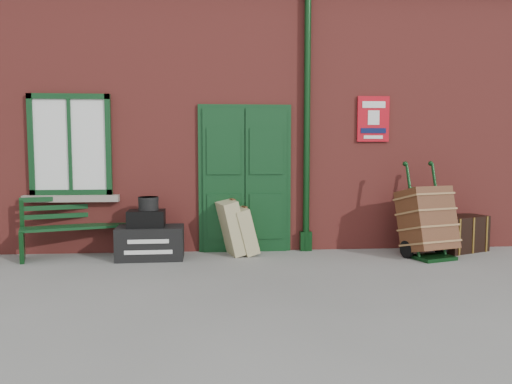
{
  "coord_description": "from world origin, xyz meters",
  "views": [
    {
      "loc": [
        -0.73,
        -6.17,
        1.59
      ],
      "look_at": [
        -0.2,
        0.6,
        1.0
      ],
      "focal_mm": 35.0,
      "sensor_mm": 36.0,
      "label": 1
    }
  ],
  "objects": [
    {
      "name": "ground",
      "position": [
        0.0,
        0.0,
        0.0
      ],
      "size": [
        80.0,
        80.0,
        0.0
      ],
      "primitive_type": "plane",
      "color": "gray",
      "rests_on": "ground"
    },
    {
      "name": "station_building",
      "position": [
        -0.0,
        3.49,
        2.16
      ],
      "size": [
        10.3,
        4.3,
        4.36
      ],
      "color": "#963730",
      "rests_on": "ground"
    },
    {
      "name": "bench",
      "position": [
        -2.83,
        1.32,
        0.46
      ],
      "size": [
        1.55,
        0.9,
        0.92
      ],
      "rotation": [
        0.0,
        0.0,
        0.31
      ],
      "color": "#0E3618",
      "rests_on": "ground"
    },
    {
      "name": "houdini_trunk",
      "position": [
        -1.69,
        1.03,
        0.24
      ],
      "size": [
        0.96,
        0.54,
        0.47
      ],
      "primitive_type": "cube",
      "rotation": [
        0.0,
        0.0,
        0.02
      ],
      "color": "black",
      "rests_on": "ground"
    },
    {
      "name": "strongbox",
      "position": [
        -1.74,
        1.03,
        0.59
      ],
      "size": [
        0.53,
        0.39,
        0.24
      ],
      "primitive_type": "cube",
      "rotation": [
        0.0,
        0.0,
        0.02
      ],
      "color": "black",
      "rests_on": "houdini_trunk"
    },
    {
      "name": "hatbox",
      "position": [
        -1.71,
        1.06,
        0.8
      ],
      "size": [
        0.29,
        0.29,
        0.19
      ],
      "primitive_type": "cylinder",
      "rotation": [
        0.0,
        0.0,
        0.02
      ],
      "color": "black",
      "rests_on": "strongbox"
    },
    {
      "name": "suitcase_back",
      "position": [
        -0.52,
        1.25,
        0.42
      ],
      "size": [
        0.54,
        0.66,
        0.83
      ],
      "primitive_type": "cube",
      "rotation": [
        0.0,
        -0.23,
        0.27
      ],
      "color": "tan",
      "rests_on": "ground"
    },
    {
      "name": "suitcase_front",
      "position": [
        -0.34,
        1.25,
        0.36
      ],
      "size": [
        0.49,
        0.59,
        0.71
      ],
      "primitive_type": "cube",
      "rotation": [
        0.0,
        -0.25,
        0.27
      ],
      "color": "tan",
      "rests_on": "ground"
    },
    {
      "name": "porter_trolley",
      "position": [
        2.33,
        0.84,
        0.53
      ],
      "size": [
        0.84,
        0.88,
        1.37
      ],
      "rotation": [
        0.0,
        0.0,
        0.3
      ],
      "color": "black",
      "rests_on": "ground"
    },
    {
      "name": "dark_trunk",
      "position": [
        3.05,
        1.25,
        0.28
      ],
      "size": [
        0.9,
        0.76,
        0.55
      ],
      "primitive_type": "cube",
      "rotation": [
        0.0,
        0.0,
        0.4
      ],
      "color": "black",
      "rests_on": "ground"
    }
  ]
}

